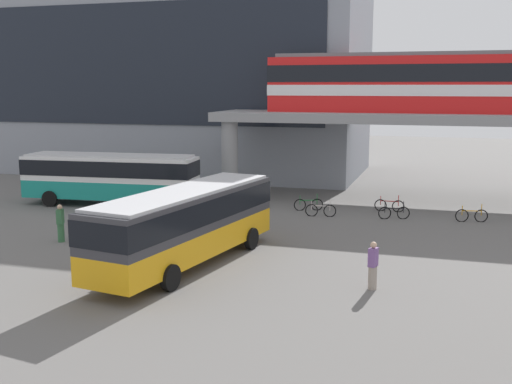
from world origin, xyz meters
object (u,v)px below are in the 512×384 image
object	(u,v)px
train	(458,82)
pedestrian_walking_across	(373,267)
bicycle_black	(394,213)
bicycle_orange	(472,216)
station_building	(182,76)
bus_secondary	(110,174)
bicycle_silver	(321,210)
bicycle_red	(389,205)
pedestrian_by_bike_rack	(61,224)
bus_main	(186,219)
bicycle_green	(308,204)

from	to	relation	value
train	pedestrian_walking_across	bearing A→B (deg)	-98.53
train	bicycle_black	size ratio (longest dim) A/B	14.07
bicycle_orange	station_building	bearing A→B (deg)	147.27
pedestrian_walking_across	bus_secondary	bearing A→B (deg)	146.21
bicycle_silver	pedestrian_walking_across	size ratio (longest dim) A/B	0.98
bicycle_red	pedestrian_walking_across	world-z (taller)	pedestrian_walking_across
train	pedestrian_by_bike_rack	xyz separation A→B (m)	(-18.15, -16.80, -6.82)
bicycle_silver	pedestrian_by_bike_rack	xyz separation A→B (m)	(-10.87, -9.48, 0.51)
bus_main	bicycle_orange	xyz separation A→B (m)	(11.76, 12.37, -1.63)
bus_secondary	bicycle_silver	distance (m)	13.47
pedestrian_walking_across	bus_main	bearing A→B (deg)	173.29
bicycle_silver	bicycle_black	bearing A→B (deg)	7.38
bus_main	bus_secondary	distance (m)	14.74
station_building	train	distance (m)	24.73
station_building	bus_main	world-z (taller)	station_building
bicycle_red	pedestrian_by_bike_rack	world-z (taller)	pedestrian_by_bike_rack
bicycle_green	bicycle_silver	world-z (taller)	same
bicycle_red	pedestrian_by_bike_rack	bearing A→B (deg)	-140.13
station_building	bicycle_black	world-z (taller)	station_building
train	bicycle_orange	xyz separation A→B (m)	(1.01, -6.31, -7.33)
bus_main	bicycle_green	size ratio (longest dim) A/B	6.72
bus_main	bicycle_red	size ratio (longest dim) A/B	6.31
bus_secondary	pedestrian_by_bike_rack	distance (m)	9.45
bicycle_green	train	bearing A→B (deg)	34.70
station_building	bicycle_red	xyz separation A→B (m)	(19.38, -13.77, -7.92)
bus_secondary	bicycle_orange	size ratio (longest dim) A/B	6.38
bicycle_black	pedestrian_by_bike_rack	distance (m)	18.03
bus_main	train	bearing A→B (deg)	60.07
bicycle_orange	pedestrian_by_bike_rack	xyz separation A→B (m)	(-19.16, -10.49, 0.51)
train	bicycle_green	bearing A→B (deg)	-145.30
station_building	bicycle_green	world-z (taller)	station_building
station_building	bicycle_black	size ratio (longest dim) A/B	18.12
bicycle_black	bicycle_red	world-z (taller)	same
bicycle_orange	bicycle_red	size ratio (longest dim) A/B	0.98
bicycle_silver	bicycle_orange	bearing A→B (deg)	6.93
bicycle_black	bicycle_orange	distance (m)	4.20
station_building	bicycle_red	size ratio (longest dim) A/B	17.53
bicycle_silver	bicycle_orange	distance (m)	8.34
bus_main	bicycle_silver	world-z (taller)	bus_main
station_building	pedestrian_by_bike_rack	size ratio (longest dim) A/B	17.07
bicycle_green	bicycle_orange	size ratio (longest dim) A/B	0.96
bus_secondary	bicycle_orange	distance (m)	21.76
station_building	bus_main	size ratio (longest dim) A/B	2.78
train	bicycle_silver	xyz separation A→B (m)	(-7.28, -7.32, -7.33)
train	bicycle_silver	size ratio (longest dim) A/B	13.69
bus_secondary	bicycle_silver	xyz separation A→B (m)	(13.37, 0.43, -1.63)
station_building	bicycle_orange	distance (m)	29.60
train	bicycle_green	distance (m)	12.51
bus_main	bus_secondary	xyz separation A→B (m)	(-9.89, 10.93, 0.00)
station_building	bicycle_silver	xyz separation A→B (m)	(15.71, -16.43, -7.92)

